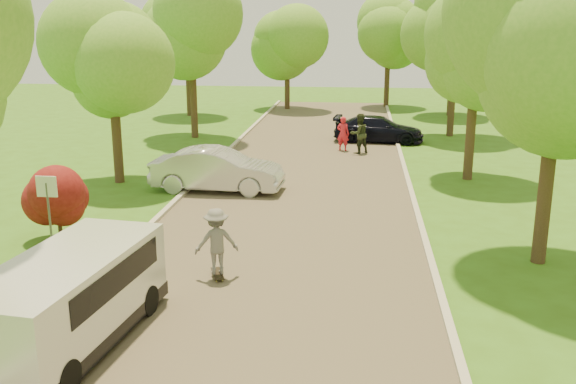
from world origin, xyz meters
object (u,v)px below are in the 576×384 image
at_px(minivan, 70,299).
at_px(dark_sedan, 379,129).
at_px(silver_sedan, 217,170).
at_px(longboard, 218,274).
at_px(skateboarder, 217,241).
at_px(person_striped, 343,134).
at_px(street_sign, 48,199).
at_px(person_olive, 359,134).

distance_m(minivan, dark_sedan, 23.12).
xyz_separation_m(silver_sedan, longboard, (1.78, -8.05, -0.69)).
xyz_separation_m(silver_sedan, skateboarder, (1.78, -8.05, 0.13)).
distance_m(silver_sedan, skateboarder, 8.24).
bearing_deg(silver_sedan, dark_sedan, -27.06).
bearing_deg(person_striped, dark_sedan, -107.27).
xyz_separation_m(dark_sedan, person_striped, (-1.75, -2.53, 0.16)).
xyz_separation_m(street_sign, dark_sedan, (8.91, 17.73, -0.90)).
bearing_deg(person_striped, longboard, 98.38).
bearing_deg(longboard, person_olive, -122.08).
bearing_deg(silver_sedan, street_sign, 160.94).
bearing_deg(minivan, longboard, 67.21).
relative_size(street_sign, skateboarder, 1.34).
xyz_separation_m(dark_sedan, longboard, (-4.29, -18.65, -0.57)).
bearing_deg(longboard, street_sign, -31.39).
relative_size(dark_sedan, skateboarder, 2.81).
distance_m(dark_sedan, longboard, 19.15).
xyz_separation_m(street_sign, skateboarder, (4.62, -0.93, -0.65)).
bearing_deg(silver_sedan, minivan, -178.48).
bearing_deg(person_striped, person_olive, 159.69).
bearing_deg(person_striped, minivan, 94.32).
bearing_deg(dark_sedan, minivan, 169.59).
distance_m(street_sign, dark_sedan, 19.86).
xyz_separation_m(silver_sedan, person_striped, (4.32, 8.07, 0.04)).
distance_m(minivan, person_olive, 19.84).
distance_m(skateboarder, person_striped, 16.32).
distance_m(dark_sedan, person_striped, 3.08).
height_order(dark_sedan, person_olive, person_olive).
distance_m(skateboarder, person_olive, 15.88).
xyz_separation_m(minivan, longboard, (2.02, 3.58, -0.85)).
bearing_deg(longboard, minivan, 40.58).
relative_size(silver_sedan, person_striped, 2.90).
bearing_deg(longboard, silver_sedan, -97.63).
xyz_separation_m(dark_sedan, skateboarder, (-4.29, -18.65, 0.26)).
relative_size(longboard, person_striped, 0.52).
distance_m(silver_sedan, longboard, 8.27).
distance_m(street_sign, silver_sedan, 7.71).
bearing_deg(skateboarder, person_olive, -122.08).
relative_size(skateboarder, person_striped, 0.99).
height_order(street_sign, longboard, street_sign).
bearing_deg(person_olive, skateboarder, 45.86).
height_order(longboard, person_striped, person_striped).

